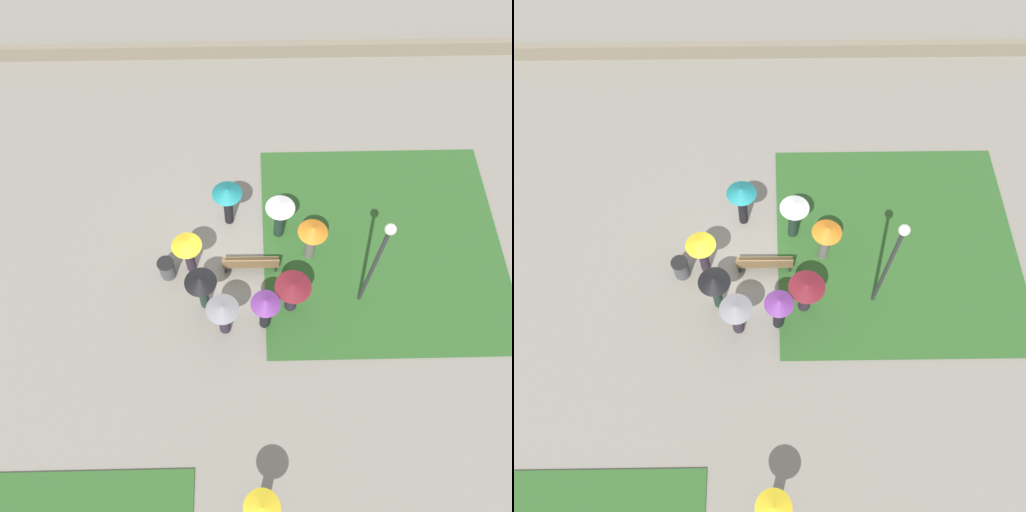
# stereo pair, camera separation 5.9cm
# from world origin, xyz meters

# --- Properties ---
(ground_plane) EXTENTS (90.00, 90.00, 0.00)m
(ground_plane) POSITION_xyz_m (0.00, 0.00, 0.00)
(ground_plane) COLOR gray
(lawn_patch_near) EXTENTS (8.55, 8.48, 0.06)m
(lawn_patch_near) POSITION_xyz_m (-5.44, -0.52, 0.03)
(lawn_patch_near) COLOR #2D5B26
(lawn_patch_near) RESTS_ON ground_plane
(parapet_wall) EXTENTS (45.00, 0.35, 0.66)m
(parapet_wall) POSITION_xyz_m (0.00, -10.41, 0.33)
(parapet_wall) COLOR gray
(parapet_wall) RESTS_ON ground_plane
(park_bench) EXTENTS (1.95, 0.43, 0.90)m
(park_bench) POSITION_xyz_m (-0.69, 0.43, 0.48)
(park_bench) COLOR brown
(park_bench) RESTS_ON ground_plane
(lamp_post) EXTENTS (0.32, 0.32, 4.75)m
(lamp_post) POSITION_xyz_m (-4.36, 1.61, 3.02)
(lamp_post) COLOR #2D2D30
(lamp_post) RESTS_ON ground_plane
(trash_bin) EXTENTS (0.58, 0.58, 0.87)m
(trash_bin) POSITION_xyz_m (2.18, 0.56, 0.44)
(trash_bin) COLOR #4C4C51
(trash_bin) RESTS_ON ground_plane
(crowd_person_yellow) EXTENTS (1.00, 1.00, 1.88)m
(crowd_person_yellow) POSITION_xyz_m (1.37, 0.32, 1.37)
(crowd_person_yellow) COLOR #2D2333
(crowd_person_yellow) RESTS_ON ground_plane
(crowd_person_black) EXTENTS (1.02, 1.02, 2.03)m
(crowd_person_black) POSITION_xyz_m (0.86, 1.71, 1.52)
(crowd_person_black) COLOR #1E3328
(crowd_person_black) RESTS_ON ground_plane
(crowd_person_teal) EXTENTS (1.04, 1.04, 1.98)m
(crowd_person_teal) POSITION_xyz_m (0.07, -1.62, 1.45)
(crowd_person_teal) COLOR black
(crowd_person_teal) RESTS_ON ground_plane
(crowd_person_maroon) EXTENTS (1.16, 1.16, 1.80)m
(crowd_person_maroon) POSITION_xyz_m (-2.00, 1.85, 1.23)
(crowd_person_maroon) COLOR #2D2333
(crowd_person_maroon) RESTS_ON ground_plane
(crowd_person_orange) EXTENTS (1.00, 1.00, 1.92)m
(crowd_person_orange) POSITION_xyz_m (-2.76, -0.09, 1.39)
(crowd_person_orange) COLOR slate
(crowd_person_orange) RESTS_ON ground_plane
(crowd_person_white) EXTENTS (1.01, 1.01, 1.93)m
(crowd_person_white) POSITION_xyz_m (-1.72, -1.02, 1.30)
(crowd_person_white) COLOR #1E3328
(crowd_person_white) RESTS_ON ground_plane
(crowd_person_grey) EXTENTS (1.02, 1.02, 1.89)m
(crowd_person_grey) POSITION_xyz_m (0.18, 2.59, 1.24)
(crowd_person_grey) COLOR #2D2333
(crowd_person_grey) RESTS_ON ground_plane
(crowd_person_purple) EXTENTS (0.93, 0.93, 1.94)m
(crowd_person_purple) POSITION_xyz_m (-1.13, 2.43, 1.33)
(crowd_person_purple) COLOR black
(crowd_person_purple) RESTS_ON ground_plane
(lone_walker_near_lawn) EXTENTS (0.96, 0.96, 1.85)m
(lone_walker_near_lawn) POSITION_xyz_m (-0.87, 7.98, 1.28)
(lone_walker_near_lawn) COLOR #282D47
(lone_walker_near_lawn) RESTS_ON ground_plane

